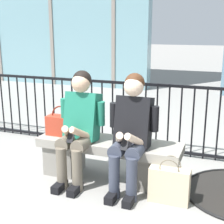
% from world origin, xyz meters
% --- Properties ---
extents(ground_plane, '(60.00, 60.00, 0.00)m').
position_xyz_m(ground_plane, '(0.00, 0.00, 0.00)').
color(ground_plane, gray).
extents(stone_bench, '(1.60, 0.44, 0.45)m').
position_xyz_m(stone_bench, '(0.00, 0.00, 0.27)').
color(stone_bench, gray).
rests_on(stone_bench, ground).
extents(seated_person_with_phone, '(0.52, 0.66, 1.21)m').
position_xyz_m(seated_person_with_phone, '(-0.29, -0.13, 0.65)').
color(seated_person_with_phone, '#6B6051').
rests_on(seated_person_with_phone, ground).
extents(seated_person_companion, '(0.52, 0.66, 1.21)m').
position_xyz_m(seated_person_companion, '(0.29, -0.13, 0.65)').
color(seated_person_companion, '#383D4C').
rests_on(seated_person_companion, ground).
extents(handbag_on_bench, '(0.34, 0.16, 0.35)m').
position_xyz_m(handbag_on_bench, '(-0.58, -0.01, 0.57)').
color(handbag_on_bench, '#B23823').
rests_on(handbag_on_bench, stone_bench).
extents(shopping_bag, '(0.39, 0.16, 0.46)m').
position_xyz_m(shopping_bag, '(0.73, -0.26, 0.18)').
color(shopping_bag, beige).
rests_on(shopping_bag, ground).
extents(plaza_railing, '(8.80, 0.04, 0.95)m').
position_xyz_m(plaza_railing, '(0.00, 0.95, 0.48)').
color(plaza_railing, black).
rests_on(plaza_railing, ground).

